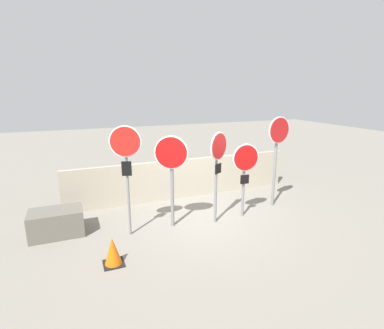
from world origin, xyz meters
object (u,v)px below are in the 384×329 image
stop_sign_3 (245,166)px  stop_sign_4 (278,144)px  storage_crate (57,223)px  traffic_cone_0 (113,251)px  stop_sign_1 (171,165)px  stop_sign_2 (218,159)px  stop_sign_0 (126,154)px

stop_sign_3 → stop_sign_4: stop_sign_4 is taller
storage_crate → traffic_cone_0: bearing=-58.8°
stop_sign_3 → stop_sign_1: bearing=-179.3°
stop_sign_2 → storage_crate: (-3.80, 0.79, -1.38)m
stop_sign_1 → traffic_cone_0: bearing=-119.5°
stop_sign_2 → stop_sign_3: bearing=-28.0°
stop_sign_3 → stop_sign_4: (1.24, 0.33, 0.44)m
stop_sign_1 → storage_crate: (-2.67, 0.60, -1.30)m
stop_sign_1 → traffic_cone_0: size_ratio=4.07×
stop_sign_2 → storage_crate: size_ratio=1.97×
stop_sign_4 → stop_sign_0: bearing=175.3°
stop_sign_0 → storage_crate: (-1.59, 0.67, -1.65)m
stop_sign_3 → traffic_cone_0: stop_sign_3 is taller
stop_sign_0 → storage_crate: 2.39m
stop_sign_2 → storage_crate: bearing=136.9°
storage_crate → stop_sign_2: bearing=-11.7°
stop_sign_4 → storage_crate: (-5.87, 0.41, -1.55)m
stop_sign_1 → stop_sign_4: bearing=28.2°
stop_sign_3 → traffic_cone_0: bearing=-159.3°
stop_sign_0 → stop_sign_1: size_ratio=1.13×
stop_sign_0 → stop_sign_2: bearing=14.1°
stop_sign_1 → stop_sign_3: stop_sign_1 is taller
stop_sign_0 → traffic_cone_0: (-0.53, -1.08, -1.68)m
stop_sign_2 → traffic_cone_0: 3.23m
stop_sign_2 → stop_sign_3: (0.82, 0.05, -0.27)m
stop_sign_4 → traffic_cone_0: stop_sign_4 is taller
stop_sign_2 → stop_sign_4: bearing=-21.0°
stop_sign_0 → storage_crate: stop_sign_0 is taller
storage_crate → stop_sign_0: bearing=-22.7°
stop_sign_0 → traffic_cone_0: 2.07m
stop_sign_1 → stop_sign_0: bearing=-151.3°
stop_sign_2 → storage_crate: 4.12m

